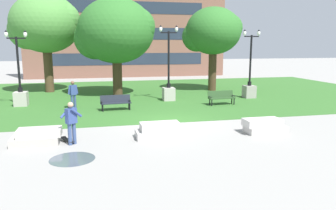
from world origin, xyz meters
name	(u,v)px	position (x,y,z in m)	size (l,w,h in m)	color
ground_plane	(172,123)	(0.00, 0.00, 0.00)	(140.00, 140.00, 0.00)	gray
grass_lawn	(142,94)	(0.00, 10.00, 0.01)	(40.00, 20.00, 0.02)	#336628
concrete_block_center	(37,137)	(-6.04, -2.28, 0.31)	(1.91, 0.90, 0.64)	#B2ADA3
concrete_block_left	(159,131)	(-1.17, -2.41, 0.31)	(1.85, 0.90, 0.64)	#BCB7B2
concrete_block_right	(264,126)	(3.59, -2.71, 0.31)	(1.90, 0.90, 0.64)	#BCB7B2
person_skateboarder	(71,121)	(-4.69, -2.61, 0.97)	(0.86, 0.49, 1.71)	#384C7A
skateboard	(68,140)	(-4.90, -2.26, 0.09)	(0.61, 1.01, 0.14)	black
puddle	(72,159)	(-4.60, -4.37, 0.00)	(1.56, 1.56, 0.01)	#47515B
park_bench_near_left	(116,102)	(-2.53, 3.90, 0.54)	(1.84, 0.67, 0.90)	#1E232D
park_bench_near_right	(221,97)	(4.35, 4.20, 0.54)	(1.84, 0.67, 0.90)	#284723
lamp_post_right	(249,84)	(7.44, 6.43, 1.03)	(1.32, 0.80, 4.96)	gray
lamp_post_center	(169,86)	(1.36, 6.60, 1.07)	(1.32, 0.80, 5.18)	#ADA89E
lamp_post_left	(20,91)	(-8.36, 6.70, 1.00)	(1.32, 0.80, 4.77)	#ADA89E
tree_near_right	(115,32)	(-2.02, 9.97, 4.85)	(6.05, 5.76, 7.36)	#42301E
tree_near_left	(213,32)	(6.10, 10.81, 4.94)	(4.85, 4.62, 6.97)	#42301E
tree_far_right	(45,25)	(-7.42, 12.96, 5.49)	(5.79, 5.52, 7.90)	#4C3823
person_bystander_near_lawn	(73,93)	(-5.02, 4.91, 0.98)	(0.64, 0.42, 1.71)	#384C7A
building_facade_distant	(128,26)	(0.54, 24.50, 6.05)	(24.05, 1.03, 12.10)	brown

